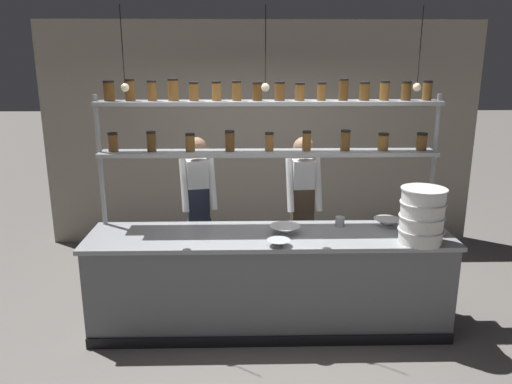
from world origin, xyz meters
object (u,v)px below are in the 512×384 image
Objects in this scene: prep_bowl_near_left at (387,222)px; prep_bowl_center_front at (279,243)px; spice_shelf_unit at (268,129)px; serving_cup_front at (340,222)px; prep_bowl_center_back at (285,230)px; container_stack at (422,216)px; chef_left at (198,205)px; chef_center at (302,206)px.

prep_bowl_center_front is (-1.07, -0.50, -0.01)m from prep_bowl_near_left.
spice_shelf_unit is 33.42× the size of serving_cup_front.
container_stack is at bearing -12.16° from prep_bowl_center_back.
prep_bowl_near_left is at bearing -29.40° from chef_left.
spice_shelf_unit is 1.44m from prep_bowl_near_left.
chef_left is at bearing 153.59° from container_stack.
prep_bowl_near_left is (1.14, -0.13, -0.88)m from spice_shelf_unit.
chef_center reaches higher than chef_left.
spice_shelf_unit is at bearing 96.15° from prep_bowl_center_front.
chef_left is at bearing 163.27° from prep_bowl_near_left.
chef_left is 1.13m from prep_bowl_center_back.
chef_center is 0.72m from prep_bowl_center_back.
chef_center is 17.83× the size of serving_cup_front.
prep_bowl_near_left is at bearing 11.02° from prep_bowl_center_back.
prep_bowl_center_front is (0.07, -0.63, -0.89)m from spice_shelf_unit.
container_stack is (0.92, -0.92, 0.18)m from chef_center.
spice_shelf_unit reaches higher than container_stack.
serving_cup_front is at bearing -34.53° from chef_left.
spice_shelf_unit is 6.56× the size of container_stack.
chef_center reaches higher than prep_bowl_center_front.
prep_bowl_center_front is at bearing -177.30° from container_stack.
spice_shelf_unit reaches higher than chef_left.
chef_center reaches higher than serving_cup_front.
spice_shelf_unit is 1.88× the size of chef_left.
prep_bowl_center_front is at bearing -66.36° from chef_left.
spice_shelf_unit reaches higher than prep_bowl_center_front.
spice_shelf_unit is at bearing 169.19° from serving_cup_front.
prep_bowl_center_back is at bearing -113.76° from chef_center.
chef_center is at bearing 72.30° from prep_bowl_center_front.
prep_bowl_near_left is (0.76, -0.48, -0.03)m from chef_center.
chef_center is 8.44× the size of prep_bowl_center_front.
prep_bowl_near_left is (-0.16, 0.44, -0.21)m from container_stack.
prep_bowl_center_front is at bearing -141.09° from serving_cup_front.
spice_shelf_unit reaches higher than chef_center.
container_stack is at bearing -35.44° from serving_cup_front.
spice_shelf_unit is at bearing -141.54° from chef_center.
chef_center is 6.52× the size of prep_bowl_near_left.
serving_cup_front is (-0.45, -0.00, 0.01)m from prep_bowl_near_left.
chef_left is 6.48× the size of prep_bowl_near_left.
spice_shelf_unit is 1.11m from serving_cup_front.
spice_shelf_unit is 11.46× the size of prep_bowl_center_back.
chef_left reaches higher than prep_bowl_near_left.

